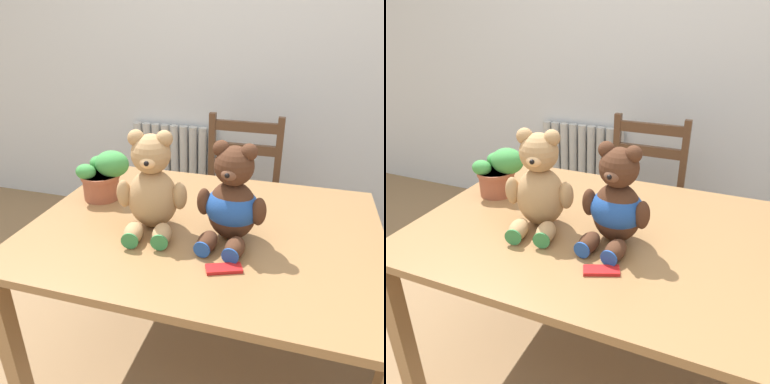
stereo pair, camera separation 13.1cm
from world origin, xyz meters
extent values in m
cube|color=silver|center=(0.00, 1.84, 1.30)|extent=(8.00, 0.04, 2.60)
cylinder|color=beige|center=(-0.85, 1.77, 0.36)|extent=(0.06, 0.06, 0.72)
cylinder|color=beige|center=(-0.77, 1.77, 0.36)|extent=(0.06, 0.06, 0.72)
cylinder|color=beige|center=(-0.70, 1.77, 0.36)|extent=(0.06, 0.06, 0.72)
cylinder|color=beige|center=(-0.63, 1.77, 0.36)|extent=(0.06, 0.06, 0.72)
cylinder|color=beige|center=(-0.56, 1.77, 0.36)|extent=(0.06, 0.06, 0.72)
cylinder|color=beige|center=(-0.49, 1.77, 0.36)|extent=(0.06, 0.06, 0.72)
cylinder|color=beige|center=(-0.42, 1.77, 0.36)|extent=(0.06, 0.06, 0.72)
cylinder|color=beige|center=(-0.35, 1.77, 0.36)|extent=(0.06, 0.06, 0.72)
cylinder|color=beige|center=(-0.28, 1.77, 0.36)|extent=(0.06, 0.06, 0.72)
cube|color=beige|center=(-0.56, 1.77, 0.02)|extent=(0.64, 0.10, 0.04)
cube|color=olive|center=(0.00, 0.49, 0.69)|extent=(1.29, 0.97, 0.03)
cube|color=olive|center=(-0.59, 0.05, 0.34)|extent=(0.06, 0.06, 0.68)
cube|color=olive|center=(-0.59, 0.92, 0.34)|extent=(0.06, 0.06, 0.68)
cube|color=olive|center=(0.59, 0.92, 0.34)|extent=(0.06, 0.06, 0.68)
cube|color=brown|center=(-0.01, 1.31, 0.42)|extent=(0.45, 0.41, 0.03)
cube|color=brown|center=(0.20, 1.12, 0.20)|extent=(0.04, 0.04, 0.40)
cube|color=brown|center=(-0.21, 1.12, 0.20)|extent=(0.04, 0.04, 0.40)
cube|color=brown|center=(0.20, 1.49, 0.45)|extent=(0.04, 0.04, 0.90)
cube|color=brown|center=(-0.21, 1.49, 0.45)|extent=(0.04, 0.04, 0.90)
cube|color=brown|center=(-0.01, 1.49, 0.83)|extent=(0.37, 0.03, 0.06)
cube|color=brown|center=(-0.01, 1.49, 0.69)|extent=(0.37, 0.03, 0.06)
ellipsoid|color=tan|center=(-0.18, 0.43, 0.82)|extent=(0.21, 0.19, 0.22)
sphere|color=tan|center=(-0.18, 0.43, 0.99)|extent=(0.14, 0.14, 0.14)
sphere|color=tan|center=(-0.13, 0.44, 1.05)|extent=(0.06, 0.06, 0.06)
sphere|color=tan|center=(-0.23, 0.42, 1.05)|extent=(0.06, 0.06, 0.06)
ellipsoid|color=#E5B279|center=(-0.17, 0.38, 0.98)|extent=(0.07, 0.06, 0.04)
sphere|color=black|center=(-0.17, 0.36, 0.98)|extent=(0.02, 0.02, 0.02)
ellipsoid|color=tan|center=(-0.08, 0.43, 0.84)|extent=(0.06, 0.06, 0.10)
ellipsoid|color=tan|center=(-0.28, 0.40, 0.84)|extent=(0.06, 0.06, 0.10)
ellipsoid|color=tan|center=(-0.11, 0.33, 0.74)|extent=(0.09, 0.12, 0.07)
cylinder|color=#337F42|center=(-0.10, 0.28, 0.74)|extent=(0.06, 0.02, 0.06)
ellipsoid|color=tan|center=(-0.21, 0.31, 0.74)|extent=(0.09, 0.12, 0.07)
cylinder|color=#337F42|center=(-0.20, 0.26, 0.74)|extent=(0.06, 0.02, 0.06)
ellipsoid|color=#472819|center=(0.11, 0.43, 0.82)|extent=(0.19, 0.17, 0.21)
sphere|color=#472819|center=(0.11, 0.43, 0.98)|extent=(0.13, 0.13, 0.13)
sphere|color=#472819|center=(0.16, 0.43, 1.03)|extent=(0.06, 0.06, 0.06)
sphere|color=#472819|center=(0.06, 0.44, 1.03)|extent=(0.06, 0.06, 0.06)
ellipsoid|color=brown|center=(0.11, 0.38, 0.97)|extent=(0.06, 0.06, 0.04)
sphere|color=black|center=(0.10, 0.36, 0.97)|extent=(0.02, 0.02, 0.02)
ellipsoid|color=#472819|center=(0.21, 0.40, 0.84)|extent=(0.06, 0.06, 0.10)
ellipsoid|color=#472819|center=(0.01, 0.43, 0.84)|extent=(0.06, 0.06, 0.10)
ellipsoid|color=#472819|center=(0.15, 0.32, 0.74)|extent=(0.08, 0.11, 0.06)
cylinder|color=#1E4793|center=(0.14, 0.27, 0.74)|extent=(0.06, 0.01, 0.06)
ellipsoid|color=#472819|center=(0.05, 0.33, 0.74)|extent=(0.08, 0.11, 0.06)
cylinder|color=#1E4793|center=(0.05, 0.28, 0.74)|extent=(0.06, 0.01, 0.06)
ellipsoid|color=#1E4793|center=(0.11, 0.43, 0.83)|extent=(0.21, 0.18, 0.15)
cylinder|color=#9E5138|center=(-0.49, 0.59, 0.76)|extent=(0.15, 0.15, 0.11)
cylinder|color=#9E5138|center=(-0.49, 0.59, 0.81)|extent=(0.16, 0.16, 0.02)
ellipsoid|color=#3D8E42|center=(-0.43, 0.61, 0.86)|extent=(0.14, 0.12, 0.11)
ellipsoid|color=#3D8E42|center=(-0.51, 0.63, 0.85)|extent=(0.09, 0.07, 0.06)
ellipsoid|color=#3D8E42|center=(-0.53, 0.55, 0.84)|extent=(0.09, 0.07, 0.07)
cube|color=red|center=(0.13, 0.23, 0.71)|extent=(0.12, 0.08, 0.01)
camera|label=1|loc=(0.30, -0.70, 1.42)|focal=35.00mm
camera|label=2|loc=(0.43, -0.66, 1.42)|focal=35.00mm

